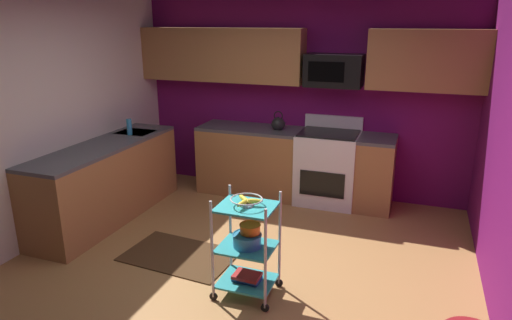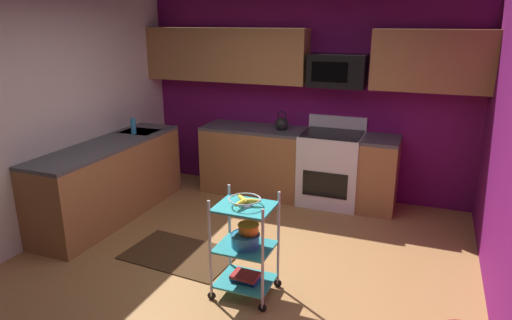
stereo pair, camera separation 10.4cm
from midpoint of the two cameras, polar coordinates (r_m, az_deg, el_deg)
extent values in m
cube|color=#A87542|center=(4.42, -2.41, -14.41)|extent=(4.40, 4.80, 0.04)
cube|color=#6B1156|center=(6.15, 6.65, 7.76)|extent=(4.52, 0.06, 2.60)
cube|color=silver|center=(5.20, -25.81, 4.42)|extent=(0.06, 4.80, 2.60)
cube|color=#9E6B3D|center=(6.04, 5.56, -0.78)|extent=(2.58, 0.60, 0.88)
cube|color=#4C4C51|center=(5.92, 5.69, 3.46)|extent=(2.58, 0.60, 0.04)
cube|color=#9E6B3D|center=(5.70, -17.28, -2.63)|extent=(0.60, 2.18, 0.88)
cube|color=#4C4C51|center=(5.57, -17.70, 1.84)|extent=(0.60, 2.18, 0.04)
cube|color=#B7BABC|center=(6.07, -13.90, 2.81)|extent=(0.44, 0.36, 0.16)
cube|color=white|center=(5.93, 9.89, -1.10)|extent=(0.76, 0.64, 0.92)
cube|color=black|center=(5.67, 9.15, -3.12)|extent=(0.56, 0.01, 0.32)
cube|color=white|center=(6.06, 10.72, 4.65)|extent=(0.76, 0.06, 0.18)
cube|color=black|center=(5.80, 10.12, 3.31)|extent=(0.72, 0.60, 0.02)
cube|color=#9E6B3D|center=(6.26, -3.38, 13.08)|extent=(2.27, 0.33, 0.70)
cube|color=#9E6B3D|center=(5.69, 21.70, 11.52)|extent=(1.33, 0.33, 0.70)
cube|color=black|center=(5.78, 10.75, 10.98)|extent=(0.70, 0.38, 0.40)
cube|color=black|center=(5.60, 9.75, 10.84)|extent=(0.44, 0.01, 0.24)
cylinder|color=silver|center=(3.84, -5.01, -11.19)|extent=(0.02, 0.02, 0.88)
cylinder|color=black|center=(4.07, -4.85, -16.66)|extent=(0.07, 0.02, 0.07)
cylinder|color=silver|center=(3.68, 1.67, -12.49)|extent=(0.02, 0.02, 0.88)
cylinder|color=black|center=(3.92, 1.61, -18.09)|extent=(0.07, 0.02, 0.07)
cylinder|color=silver|center=(4.15, -2.61, -8.84)|extent=(0.02, 0.02, 0.88)
cylinder|color=black|center=(4.36, -2.53, -14.03)|extent=(0.07, 0.02, 0.07)
cylinder|color=silver|center=(4.01, 3.59, -9.89)|extent=(0.02, 0.02, 0.88)
cylinder|color=black|center=(4.22, 3.47, -15.22)|extent=(0.07, 0.02, 0.07)
cube|color=teal|center=(4.09, -0.60, -14.96)|extent=(0.47, 0.39, 0.02)
cube|color=teal|center=(3.92, -0.61, -10.88)|extent=(0.47, 0.39, 0.02)
cube|color=teal|center=(3.76, -0.63, -5.91)|extent=(0.47, 0.39, 0.02)
torus|color=silver|center=(3.74, -0.63, -4.93)|extent=(0.27, 0.27, 0.01)
cylinder|color=silver|center=(3.76, -0.63, -5.64)|extent=(0.12, 0.12, 0.02)
ellipsoid|color=yellow|center=(3.74, 0.13, -5.17)|extent=(0.17, 0.09, 0.04)
ellipsoid|color=yellow|center=(3.78, -0.96, -4.89)|extent=(0.15, 0.14, 0.04)
ellipsoid|color=yellow|center=(3.71, -1.08, -5.39)|extent=(0.08, 0.17, 0.04)
cylinder|color=#338CBF|center=(3.89, -0.58, -10.07)|extent=(0.24, 0.24, 0.11)
torus|color=#338CBF|center=(3.87, -0.58, -9.36)|extent=(0.25, 0.25, 0.01)
cylinder|color=orange|center=(3.86, -0.18, -8.65)|extent=(0.17, 0.17, 0.08)
torus|color=orange|center=(3.85, -0.18, -8.14)|extent=(0.18, 0.18, 0.01)
cube|color=#1E4C8C|center=(4.08, -0.60, -14.68)|extent=(0.24, 0.16, 0.03)
cube|color=#B22626|center=(4.06, -0.60, -14.32)|extent=(0.24, 0.18, 0.03)
sphere|color=black|center=(5.95, 3.75, 4.50)|extent=(0.18, 0.18, 0.18)
sphere|color=black|center=(5.93, 3.77, 5.32)|extent=(0.03, 0.03, 0.03)
cone|color=black|center=(5.93, 4.50, 4.61)|extent=(0.09, 0.04, 0.06)
torus|color=black|center=(5.93, 3.77, 5.56)|extent=(0.12, 0.01, 0.12)
cylinder|color=#2D8CBF|center=(5.90, -14.70, 4.14)|extent=(0.06, 0.06, 0.20)
cube|color=#472D19|center=(4.78, -8.89, -11.65)|extent=(1.15, 0.78, 0.01)
camera|label=1|loc=(0.05, -89.29, 0.22)|focal=31.80mm
camera|label=2|loc=(0.05, 90.71, -0.22)|focal=31.80mm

